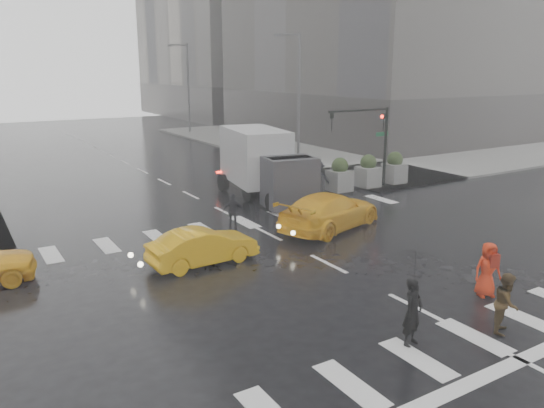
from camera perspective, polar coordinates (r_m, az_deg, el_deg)
ground at (r=18.49m, az=6.09°, el=-6.42°), size 120.00×120.00×0.00m
sidewalk_ne at (r=43.81m, az=12.46°, el=5.56°), size 35.00×35.00×0.15m
road_markings at (r=18.48m, az=6.09°, el=-6.41°), size 18.00×48.00×0.01m
traffic_signal_pole at (r=29.41m, az=10.74°, el=7.65°), size 4.45×0.42×4.50m
street_lamp_near at (r=38.28m, az=2.74°, el=11.99°), size 2.15×0.22×9.00m
street_lamp_far at (r=55.95m, az=-9.14°, el=12.58°), size 2.15×0.22×9.00m
planter_west at (r=28.61m, az=7.28°, el=3.07°), size 1.10×1.10×1.80m
planter_mid at (r=29.89m, az=10.29°, el=3.43°), size 1.10×1.10×1.80m
planter_east at (r=31.24m, az=13.04°, el=3.76°), size 1.10×1.10×1.80m
pedestrian_black at (r=13.15m, az=15.11°, el=-8.24°), size 1.18×1.19×2.43m
pedestrian_brown at (r=14.86m, az=23.91°, el=-9.70°), size 0.96×0.90×1.58m
pedestrian_orange at (r=16.87m, az=22.19°, el=-6.52°), size 0.95×0.80×1.65m
pedestrian_far_a at (r=22.13m, az=-4.20°, el=-0.82°), size 1.02×0.85×1.50m
pedestrian_far_b at (r=28.25m, az=5.01°, el=2.80°), size 1.32×1.13×1.79m
taxi_mid at (r=18.34m, az=-7.43°, el=-4.56°), size 3.85×1.50×1.25m
taxi_rear at (r=22.23m, az=6.25°, el=-0.76°), size 5.11×3.50×1.53m
box_truck at (r=27.18m, az=-0.89°, el=4.49°), size 2.47×6.60×3.50m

